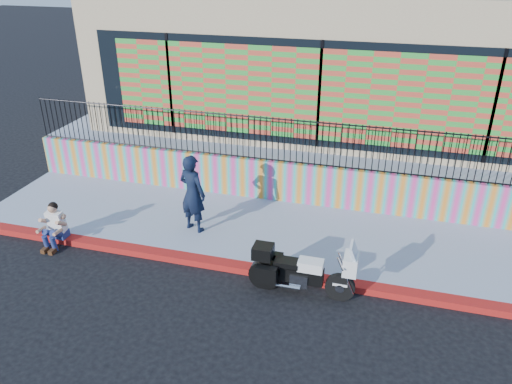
% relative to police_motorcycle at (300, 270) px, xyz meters
% --- Properties ---
extents(ground, '(90.00, 90.00, 0.00)m').
position_rel_police_motorcycle_xyz_m(ground, '(-0.48, 0.42, -0.55)').
color(ground, black).
rests_on(ground, ground).
extents(red_curb, '(16.00, 0.30, 0.15)m').
position_rel_police_motorcycle_xyz_m(red_curb, '(-0.48, 0.42, -0.48)').
color(red_curb, '#A2250B').
rests_on(red_curb, ground).
extents(sidewalk, '(16.00, 3.00, 0.15)m').
position_rel_police_motorcycle_xyz_m(sidewalk, '(-0.48, 2.07, -0.48)').
color(sidewalk, '#939EB1').
rests_on(sidewalk, ground).
extents(mural_wall, '(16.00, 0.20, 1.10)m').
position_rel_police_motorcycle_xyz_m(mural_wall, '(-0.48, 3.67, 0.15)').
color(mural_wall, '#DD3A8C').
rests_on(mural_wall, sidewalk).
extents(metal_fence, '(15.80, 0.04, 1.20)m').
position_rel_police_motorcycle_xyz_m(metal_fence, '(-0.48, 3.67, 1.30)').
color(metal_fence, black).
rests_on(metal_fence, mural_wall).
extents(elevated_platform, '(16.00, 10.00, 1.25)m').
position_rel_police_motorcycle_xyz_m(elevated_platform, '(-0.48, 8.77, 0.07)').
color(elevated_platform, '#939EB1').
rests_on(elevated_platform, ground).
extents(storefront_building, '(14.00, 8.06, 4.00)m').
position_rel_police_motorcycle_xyz_m(storefront_building, '(-0.48, 8.55, 2.70)').
color(storefront_building, tan).
rests_on(storefront_building, elevated_platform).
extents(police_motorcycle, '(2.12, 0.70, 1.32)m').
position_rel_police_motorcycle_xyz_m(police_motorcycle, '(0.00, 0.00, 0.00)').
color(police_motorcycle, black).
rests_on(police_motorcycle, ground).
extents(police_officer, '(0.81, 0.65, 1.92)m').
position_rel_police_motorcycle_xyz_m(police_officer, '(-2.90, 1.57, 0.56)').
color(police_officer, black).
rests_on(police_officer, sidewalk).
extents(seated_man, '(0.54, 0.71, 1.06)m').
position_rel_police_motorcycle_xyz_m(seated_man, '(-5.83, 0.19, -0.10)').
color(seated_man, navy).
rests_on(seated_man, ground).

